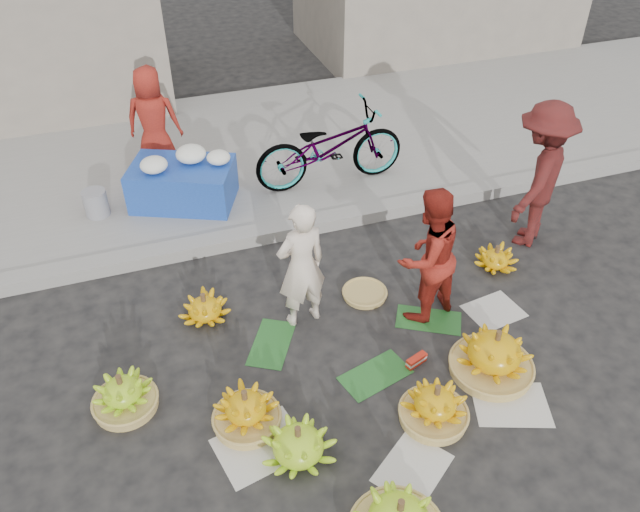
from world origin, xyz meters
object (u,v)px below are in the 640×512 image
object	(u,v)px
banana_bunch_4	(494,354)
vendor_cream	(301,266)
flower_table	(183,181)
bicycle	(330,147)
banana_bunch_0	(246,410)

from	to	relation	value
banana_bunch_4	vendor_cream	world-z (taller)	vendor_cream
flower_table	bicycle	bearing A→B (deg)	19.65
banana_bunch_0	bicycle	size ratio (longest dim) A/B	0.32
banana_bunch_4	bicycle	size ratio (longest dim) A/B	0.44
bicycle	banana_bunch_0	bearing A→B (deg)	149.85
banana_bunch_0	banana_bunch_4	xyz separation A→B (m)	(2.28, -0.16, 0.05)
vendor_cream	flower_table	world-z (taller)	vendor_cream
vendor_cream	banana_bunch_4	bearing A→B (deg)	130.19
banana_bunch_0	bicycle	world-z (taller)	bicycle
banana_bunch_4	vendor_cream	xyz separation A→B (m)	(-1.44, 1.23, 0.47)
vendor_cream	bicycle	size ratio (longest dim) A/B	0.70
banana_bunch_0	flower_table	xyz separation A→B (m)	(0.06, 3.47, 0.24)
banana_bunch_0	bicycle	bearing A→B (deg)	59.81
banana_bunch_0	banana_bunch_4	bearing A→B (deg)	-4.02
banana_bunch_4	banana_bunch_0	bearing A→B (deg)	175.98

